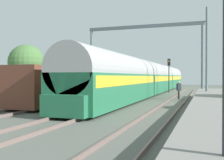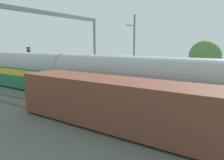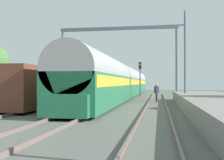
% 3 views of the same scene
% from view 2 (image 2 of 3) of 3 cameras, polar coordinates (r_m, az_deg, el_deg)
% --- Properties ---
extents(track_far_west, '(1.52, 60.00, 0.16)m').
position_cam_2_polar(track_far_west, '(11.07, 26.55, -16.85)').
color(track_far_west, '#6E5B54').
rests_on(track_far_west, ground).
extents(platform, '(4.40, 28.00, 0.90)m').
position_cam_2_polar(platform, '(22.81, 25.52, -2.36)').
color(platform, gray).
rests_on(platform, ground).
extents(passenger_train, '(2.93, 49.20, 3.82)m').
position_cam_2_polar(passenger_train, '(27.10, -24.70, 2.74)').
color(passenger_train, '#236B47').
rests_on(passenger_train, ground).
extents(freight_car, '(2.80, 13.00, 2.70)m').
position_cam_2_polar(freight_car, '(12.34, 0.44, -6.15)').
color(freight_car, brown).
rests_on(freight_car, ground).
extents(person_crossing, '(0.45, 0.46, 1.73)m').
position_cam_2_polar(person_crossing, '(22.61, -1.20, -0.01)').
color(person_crossing, '#272727').
rests_on(person_crossing, ground).
extents(railway_signal_far, '(0.36, 0.30, 4.52)m').
position_cam_2_polar(railway_signal_far, '(28.15, -21.64, 5.12)').
color(railway_signal_far, '#2D2D33').
rests_on(railway_signal_far, ground).
extents(catenary_gantry, '(12.83, 0.28, 7.86)m').
position_cam_2_polar(catenary_gantry, '(21.40, -15.36, 11.55)').
color(catenary_gantry, slate).
rests_on(catenary_gantry, ground).
extents(catenary_pole_east_mid, '(1.90, 0.20, 8.00)m').
position_cam_2_polar(catenary_pole_east_mid, '(23.39, 5.97, 7.96)').
color(catenary_pole_east_mid, slate).
rests_on(catenary_pole_east_mid, ground).
extents(tree_east_background, '(3.75, 3.75, 5.34)m').
position_cam_2_polar(tree_east_background, '(27.86, 23.97, 6.01)').
color(tree_east_background, '#4C3826').
rests_on(tree_east_background, ground).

